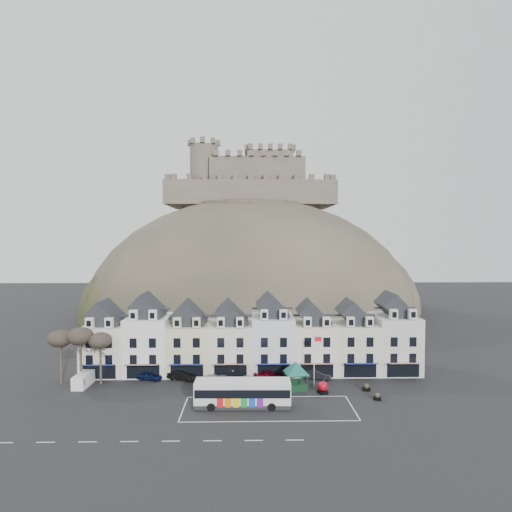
{
  "coord_description": "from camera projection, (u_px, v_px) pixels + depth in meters",
  "views": [
    {
      "loc": [
        -0.5,
        -49.56,
        22.0
      ],
      "look_at": [
        0.81,
        24.0,
        18.82
      ],
      "focal_mm": 28.0,
      "sensor_mm": 36.0,
      "label": 1
    }
  ],
  "objects": [
    {
      "name": "townhouse_terrace",
      "position": [
        253.0,
        339.0,
        66.19
      ],
      "size": [
        54.4,
        9.35,
        11.8
      ],
      "color": "white",
      "rests_on": "ground"
    },
    {
      "name": "bus_shelter",
      "position": [
        296.0,
        368.0,
        58.28
      ],
      "size": [
        6.3,
        6.3,
        4.06
      ],
      "rotation": [
        0.0,
        0.0,
        0.18
      ],
      "color": "#10311C",
      "rests_on": "ground"
    },
    {
      "name": "planter_west",
      "position": [
        377.0,
        397.0,
        54.34
      ],
      "size": [
        1.13,
        0.85,
        1.01
      ],
      "rotation": [
        0.0,
        0.0,
        -0.38
      ],
      "color": "black",
      "rests_on": "ground"
    },
    {
      "name": "car_white",
      "position": [
        250.0,
        380.0,
        60.34
      ],
      "size": [
        4.61,
        3.29,
        1.24
      ],
      "primitive_type": "imported",
      "rotation": [
        0.0,
        0.0,
        1.98
      ],
      "color": "silver",
      "rests_on": "ground"
    },
    {
      "name": "white_van",
      "position": [
        83.0,
        380.0,
        59.47
      ],
      "size": [
        1.94,
        4.2,
        1.89
      ],
      "rotation": [
        0.0,
        0.0,
        -0.03
      ],
      "color": "white",
      "rests_on": "ground"
    },
    {
      "name": "planter_east",
      "position": [
        366.0,
        387.0,
        57.64
      ],
      "size": [
        1.12,
        0.74,
        1.06
      ],
      "rotation": [
        0.0,
        0.0,
        -0.13
      ],
      "color": "black",
      "rests_on": "ground"
    },
    {
      "name": "car_maroon",
      "position": [
        269.0,
        375.0,
        62.01
      ],
      "size": [
        4.82,
        3.0,
        1.53
      ],
      "primitive_type": "imported",
      "rotation": [
        0.0,
        0.0,
        1.28
      ],
      "color": "#550412",
      "rests_on": "ground"
    },
    {
      "name": "car_navy",
      "position": [
        150.0,
        376.0,
        62.14
      ],
      "size": [
        4.25,
        2.47,
        1.36
      ],
      "primitive_type": "imported",
      "rotation": [
        0.0,
        0.0,
        1.34
      ],
      "color": "#0B1439",
      "rests_on": "ground"
    },
    {
      "name": "tree_left_mid",
      "position": [
        80.0,
        337.0,
        60.18
      ],
      "size": [
        3.78,
        3.78,
        8.64
      ],
      "color": "#352E22",
      "rests_on": "ground"
    },
    {
      "name": "bus",
      "position": [
        243.0,
        392.0,
        52.16
      ],
      "size": [
        12.52,
        3.11,
        3.52
      ],
      "rotation": [
        0.0,
        0.0,
        -0.02
      ],
      "color": "#262628",
      "rests_on": "ground"
    },
    {
      "name": "red_buoy",
      "position": [
        323.0,
        387.0,
        56.7
      ],
      "size": [
        1.48,
        1.48,
        1.74
      ],
      "rotation": [
        0.0,
        0.0,
        0.32
      ],
      "color": "black",
      "rests_on": "ground"
    },
    {
      "name": "flagpole",
      "position": [
        315.0,
        357.0,
        59.14
      ],
      "size": [
        1.11,
        0.23,
        7.74
      ],
      "rotation": [
        0.0,
        0.0,
        -0.14
      ],
      "color": "silver",
      "rests_on": "ground"
    },
    {
      "name": "car_black",
      "position": [
        182.0,
        375.0,
        62.23
      ],
      "size": [
        4.81,
        2.79,
        1.5
      ],
      "primitive_type": "imported",
      "rotation": [
        0.0,
        0.0,
        1.29
      ],
      "color": "black",
      "rests_on": "ground"
    },
    {
      "name": "tree_left_far",
      "position": [
        60.0,
        339.0,
        60.14
      ],
      "size": [
        3.61,
        3.61,
        8.24
      ],
      "color": "#352E22",
      "rests_on": "ground"
    },
    {
      "name": "ground",
      "position": [
        253.0,
        413.0,
        50.47
      ],
      "size": [
        300.0,
        300.0,
        0.0
      ],
      "primitive_type": "plane",
      "color": "black",
      "rests_on": "ground"
    },
    {
      "name": "coach_bay_markings",
      "position": [
        268.0,
        408.0,
        51.75
      ],
      "size": [
        22.0,
        7.5,
        0.01
      ],
      "primitive_type": "cube",
      "color": "silver",
      "rests_on": "ground"
    },
    {
      "name": "car_silver",
      "position": [
        215.0,
        380.0,
        59.83
      ],
      "size": [
        6.17,
        4.5,
        1.58
      ],
      "primitive_type": "imported",
      "rotation": [
        0.0,
        0.0,
        1.95
      ],
      "color": "#97999E",
      "rests_on": "ground"
    },
    {
      "name": "castle_hill",
      "position": [
        255.0,
        312.0,
        119.36
      ],
      "size": [
        100.0,
        76.0,
        68.0
      ],
      "color": "#39352C",
      "rests_on": "ground"
    },
    {
      "name": "tree_left_near",
      "position": [
        100.0,
        341.0,
        60.27
      ],
      "size": [
        3.43,
        3.43,
        7.84
      ],
      "color": "#352E22",
      "rests_on": "ground"
    },
    {
      "name": "car_charcoal",
      "position": [
        316.0,
        374.0,
        62.6
      ],
      "size": [
        5.02,
        2.91,
        1.56
      ],
      "primitive_type": "imported",
      "rotation": [
        0.0,
        0.0,
        1.29
      ],
      "color": "black",
      "rests_on": "ground"
    },
    {
      "name": "castle",
      "position": [
        252.0,
        181.0,
        124.59
      ],
      "size": [
        50.2,
        22.2,
        22.0
      ],
      "color": "brown",
      "rests_on": "ground"
    }
  ]
}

